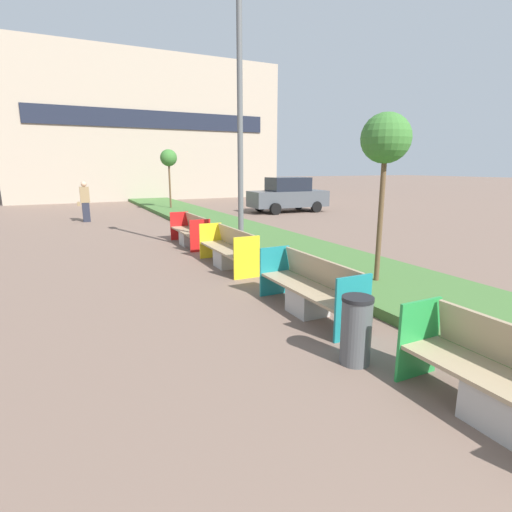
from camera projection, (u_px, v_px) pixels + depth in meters
The scene contains 12 objects.
planter_grass_strip at pixel (283, 246), 11.92m from camera, with size 2.80×120.00×0.18m.
building_backdrop at pixel (144, 132), 32.08m from camera, with size 19.78×8.74×10.31m.
bench_green_frame at pixel (509, 390), 3.75m from camera, with size 0.65×2.12×0.94m.
bench_teal_frame at pixel (310, 292), 6.68m from camera, with size 0.65×2.33×0.94m.
bench_yellow_frame at pixel (228, 252), 9.80m from camera, with size 0.65×2.35×0.94m.
bench_red_frame at pixel (190, 233), 12.55m from camera, with size 0.65×2.24×0.94m.
litter_bin at pixel (356, 330), 4.95m from camera, with size 0.39×0.39×0.87m.
street_lamp_post at pixel (240, 90), 9.74m from camera, with size 0.24×0.44×7.74m.
sapling_tree_near at pixel (386, 141), 7.47m from camera, with size 0.94×0.94×3.41m.
sapling_tree_far at pixel (169, 159), 21.74m from camera, with size 0.91×0.91×3.35m.
pedestrian_walking at pixel (85, 201), 17.70m from camera, with size 0.53×0.24×1.79m.
parked_car_distant at pixel (288, 195), 21.65m from camera, with size 4.30×2.01×1.86m.
Camera 1 is at (-2.69, 1.86, 2.42)m, focal length 28.00 mm.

